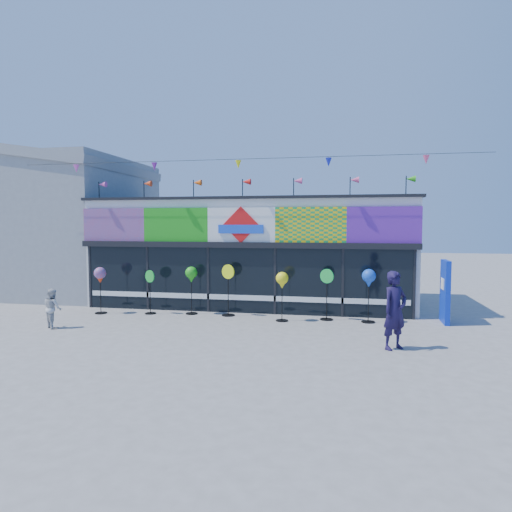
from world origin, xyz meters
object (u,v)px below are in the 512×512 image
(spinner_0, at_px, (100,276))
(adult_man, at_px, (395,310))
(spinner_3, at_px, (228,289))
(spinner_2, at_px, (191,276))
(spinner_6, at_px, (369,280))
(child, at_px, (53,308))
(spinner_1, at_px, (150,291))
(blue_sign, at_px, (445,291))
(spinner_5, at_px, (327,293))
(spinner_4, at_px, (282,282))

(spinner_0, bearing_deg, adult_man, -16.20)
(spinner_0, distance_m, spinner_3, 4.52)
(spinner_2, bearing_deg, spinner_6, -2.27)
(spinner_3, xyz_separation_m, child, (-4.74, -2.77, -0.33))
(spinner_1, height_order, spinner_6, spinner_6)
(blue_sign, xyz_separation_m, spinner_3, (-7.01, -0.21, -0.07))
(spinner_2, relative_size, child, 1.39)
(spinner_1, distance_m, spinner_5, 6.08)
(spinner_0, height_order, spinner_3, spinner_3)
(spinner_0, bearing_deg, spinner_6, 1.75)
(blue_sign, bearing_deg, adult_man, -117.11)
(spinner_2, distance_m, spinner_6, 5.97)
(spinner_3, bearing_deg, adult_man, -32.50)
(spinner_0, height_order, spinner_2, spinner_2)
(adult_man, bearing_deg, spinner_6, 58.98)
(spinner_1, bearing_deg, spinner_4, -3.82)
(spinner_1, height_order, spinner_3, spinner_3)
(spinner_3, relative_size, spinner_4, 1.10)
(adult_man, bearing_deg, spinner_1, 118.83)
(spinner_3, distance_m, spinner_5, 3.32)
(spinner_1, relative_size, spinner_6, 0.90)
(spinner_3, bearing_deg, spinner_4, -14.88)
(spinner_5, height_order, adult_man, adult_man)
(spinner_0, bearing_deg, child, -96.51)
(spinner_2, distance_m, spinner_4, 3.29)
(spinner_6, bearing_deg, spinner_4, -173.38)
(child, bearing_deg, spinner_4, -126.95)
(spinner_1, distance_m, spinner_2, 1.54)
(spinner_4, bearing_deg, blue_sign, 8.01)
(spinner_5, xyz_separation_m, spinner_6, (1.32, -0.14, 0.48))
(spinner_1, distance_m, child, 3.26)
(spinner_6, bearing_deg, child, -164.65)
(spinner_4, relative_size, child, 1.34)
(spinner_5, bearing_deg, adult_man, -60.71)
(spinner_1, bearing_deg, adult_man, -21.26)
(blue_sign, xyz_separation_m, adult_man, (-1.89, -3.47, -0.02))
(spinner_1, xyz_separation_m, adult_man, (7.87, -3.06, 0.17))
(child, bearing_deg, spinner_1, -93.42)
(blue_sign, distance_m, spinner_3, 7.01)
(blue_sign, bearing_deg, child, -164.33)
(adult_man, height_order, child, adult_man)
(child, bearing_deg, blue_sign, -131.48)
(spinner_2, height_order, child, spinner_2)
(blue_sign, height_order, spinner_4, blue_sign)
(blue_sign, bearing_deg, spinner_2, -177.41)
(spinner_2, height_order, spinner_5, spinner_5)
(blue_sign, distance_m, child, 12.13)
(child, bearing_deg, spinner_3, -115.40)
(spinner_1, xyz_separation_m, spinner_3, (2.75, 0.20, 0.12))
(spinner_0, xyz_separation_m, child, (-0.26, -2.30, -0.71))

